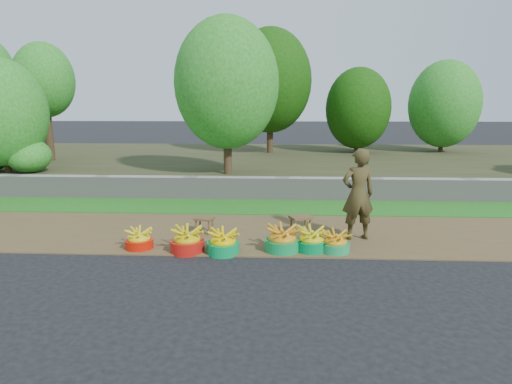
{
  "coord_description": "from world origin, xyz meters",
  "views": [
    {
      "loc": [
        -0.12,
        -6.1,
        2.24
      ],
      "look_at": [
        -0.49,
        1.3,
        0.75
      ],
      "focal_mm": 30.0,
      "sensor_mm": 36.0,
      "label": 1
    }
  ],
  "objects_px": {
    "stool_left": "(204,221)",
    "basin_a": "(139,240)",
    "basin_c": "(223,243)",
    "basin_d": "(282,240)",
    "basin_f": "(335,243)",
    "stool_right": "(301,220)",
    "vendor_woman": "(358,194)",
    "basin_b": "(187,241)",
    "basin_e": "(311,241)"
  },
  "relations": [
    {
      "from": "stool_left",
      "to": "basin_d",
      "type": "bearing_deg",
      "value": -32.71
    },
    {
      "from": "basin_c",
      "to": "basin_d",
      "type": "distance_m",
      "value": 0.92
    },
    {
      "from": "basin_d",
      "to": "basin_c",
      "type": "bearing_deg",
      "value": -171.24
    },
    {
      "from": "basin_e",
      "to": "vendor_woman",
      "type": "relative_size",
      "value": 0.33
    },
    {
      "from": "basin_c",
      "to": "vendor_woman",
      "type": "bearing_deg",
      "value": 20.5
    },
    {
      "from": "vendor_woman",
      "to": "stool_right",
      "type": "bearing_deg",
      "value": -25.37
    },
    {
      "from": "basin_b",
      "to": "basin_f",
      "type": "height_order",
      "value": "basin_b"
    },
    {
      "from": "vendor_woman",
      "to": "basin_d",
      "type": "bearing_deg",
      "value": 16.6
    },
    {
      "from": "basin_b",
      "to": "vendor_woman",
      "type": "height_order",
      "value": "vendor_woman"
    },
    {
      "from": "stool_left",
      "to": "basin_a",
      "type": "bearing_deg",
      "value": -135.84
    },
    {
      "from": "basin_f",
      "to": "stool_right",
      "type": "distance_m",
      "value": 1.05
    },
    {
      "from": "basin_a",
      "to": "basin_f",
      "type": "bearing_deg",
      "value": -0.37
    },
    {
      "from": "basin_c",
      "to": "stool_left",
      "type": "relative_size",
      "value": 1.35
    },
    {
      "from": "basin_a",
      "to": "basin_e",
      "type": "distance_m",
      "value": 2.73
    },
    {
      "from": "basin_e",
      "to": "vendor_woman",
      "type": "xyz_separation_m",
      "value": [
        0.81,
        0.63,
        0.62
      ]
    },
    {
      "from": "basin_b",
      "to": "basin_d",
      "type": "bearing_deg",
      "value": 3.7
    },
    {
      "from": "stool_right",
      "to": "vendor_woman",
      "type": "xyz_separation_m",
      "value": [
        0.93,
        -0.23,
        0.52
      ]
    },
    {
      "from": "basin_b",
      "to": "vendor_woman",
      "type": "bearing_deg",
      "value": 15.66
    },
    {
      "from": "basin_d",
      "to": "vendor_woman",
      "type": "height_order",
      "value": "vendor_woman"
    },
    {
      "from": "basin_f",
      "to": "vendor_woman",
      "type": "xyz_separation_m",
      "value": [
        0.45,
        0.69,
        0.64
      ]
    },
    {
      "from": "basin_c",
      "to": "vendor_woman",
      "type": "xyz_separation_m",
      "value": [
        2.18,
        0.82,
        0.62
      ]
    },
    {
      "from": "basin_d",
      "to": "stool_right",
      "type": "bearing_deg",
      "value": 69.77
    },
    {
      "from": "basin_f",
      "to": "basin_e",
      "type": "bearing_deg",
      "value": 171.65
    },
    {
      "from": "basin_a",
      "to": "stool_left",
      "type": "height_order",
      "value": "basin_a"
    },
    {
      "from": "basin_d",
      "to": "basin_e",
      "type": "xyz_separation_m",
      "value": [
        0.46,
        0.04,
        -0.01
      ]
    },
    {
      "from": "basin_b",
      "to": "basin_f",
      "type": "xyz_separation_m",
      "value": [
        2.3,
        0.09,
        -0.02
      ]
    },
    {
      "from": "basin_a",
      "to": "vendor_woman",
      "type": "relative_size",
      "value": 0.29
    },
    {
      "from": "stool_left",
      "to": "basin_b",
      "type": "bearing_deg",
      "value": -96.07
    },
    {
      "from": "basin_f",
      "to": "stool_left",
      "type": "relative_size",
      "value": 1.22
    },
    {
      "from": "stool_left",
      "to": "vendor_woman",
      "type": "xyz_separation_m",
      "value": [
        2.65,
        -0.21,
        0.55
      ]
    },
    {
      "from": "basin_e",
      "to": "basin_f",
      "type": "height_order",
      "value": "basin_e"
    },
    {
      "from": "basin_c",
      "to": "basin_d",
      "type": "bearing_deg",
      "value": 8.76
    },
    {
      "from": "basin_d",
      "to": "basin_f",
      "type": "xyz_separation_m",
      "value": [
        0.82,
        -0.01,
        -0.03
      ]
    },
    {
      "from": "stool_right",
      "to": "vendor_woman",
      "type": "height_order",
      "value": "vendor_woman"
    },
    {
      "from": "basin_c",
      "to": "basin_e",
      "type": "bearing_deg",
      "value": 7.64
    },
    {
      "from": "basin_c",
      "to": "vendor_woman",
      "type": "distance_m",
      "value": 2.41
    },
    {
      "from": "basin_a",
      "to": "stool_left",
      "type": "xyz_separation_m",
      "value": [
        0.9,
        0.87,
        0.1
      ]
    },
    {
      "from": "stool_left",
      "to": "stool_right",
      "type": "relative_size",
      "value": 0.84
    },
    {
      "from": "vendor_woman",
      "to": "basin_f",
      "type": "bearing_deg",
      "value": 45.44
    },
    {
      "from": "basin_b",
      "to": "basin_e",
      "type": "bearing_deg",
      "value": 4.09
    },
    {
      "from": "basin_a",
      "to": "basin_f",
      "type": "relative_size",
      "value": 0.98
    },
    {
      "from": "basin_d",
      "to": "basin_e",
      "type": "relative_size",
      "value": 1.08
    },
    {
      "from": "vendor_woman",
      "to": "basin_a",
      "type": "bearing_deg",
      "value": -0.79
    },
    {
      "from": "basin_c",
      "to": "basin_d",
      "type": "height_order",
      "value": "basin_d"
    },
    {
      "from": "basin_b",
      "to": "stool_left",
      "type": "xyz_separation_m",
      "value": [
        0.1,
        0.98,
        0.07
      ]
    },
    {
      "from": "basin_f",
      "to": "basin_c",
      "type": "bearing_deg",
      "value": -175.69
    },
    {
      "from": "basin_f",
      "to": "vendor_woman",
      "type": "distance_m",
      "value": 1.04
    },
    {
      "from": "basin_f",
      "to": "stool_right",
      "type": "xyz_separation_m",
      "value": [
        -0.49,
        0.92,
        0.12
      ]
    },
    {
      "from": "stool_right",
      "to": "stool_left",
      "type": "bearing_deg",
      "value": -179.21
    },
    {
      "from": "basin_d",
      "to": "stool_left",
      "type": "xyz_separation_m",
      "value": [
        -1.38,
        0.88,
        0.06
      ]
    }
  ]
}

